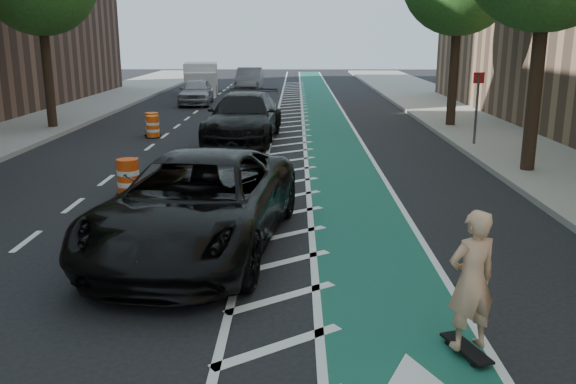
{
  "coord_description": "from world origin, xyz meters",
  "views": [
    {
      "loc": [
        1.7,
        -8.03,
        3.64
      ],
      "look_at": [
        1.57,
        1.81,
        1.1
      ],
      "focal_mm": 38.0,
      "sensor_mm": 36.0,
      "label": 1
    }
  ],
  "objects_px": {
    "skateboarder": "(472,280)",
    "suv_near": "(198,203)",
    "suv_far": "(244,117)",
    "barrel_a": "(128,178)"
  },
  "relations": [
    {
      "from": "skateboarder",
      "to": "suv_near",
      "type": "distance_m",
      "value": 5.2
    },
    {
      "from": "suv_near",
      "to": "suv_far",
      "type": "height_order",
      "value": "suv_far"
    },
    {
      "from": "skateboarder",
      "to": "suv_far",
      "type": "bearing_deg",
      "value": -94.26
    },
    {
      "from": "suv_near",
      "to": "barrel_a",
      "type": "distance_m",
      "value": 4.25
    },
    {
      "from": "suv_near",
      "to": "barrel_a",
      "type": "bearing_deg",
      "value": 129.09
    },
    {
      "from": "skateboarder",
      "to": "suv_far",
      "type": "relative_size",
      "value": 0.29
    },
    {
      "from": "skateboarder",
      "to": "barrel_a",
      "type": "xyz_separation_m",
      "value": [
        -5.9,
        7.27,
        -0.53
      ]
    },
    {
      "from": "suv_near",
      "to": "barrel_a",
      "type": "height_order",
      "value": "suv_near"
    },
    {
      "from": "skateboarder",
      "to": "barrel_a",
      "type": "height_order",
      "value": "skateboarder"
    },
    {
      "from": "skateboarder",
      "to": "suv_far",
      "type": "distance_m",
      "value": 15.46
    }
  ]
}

